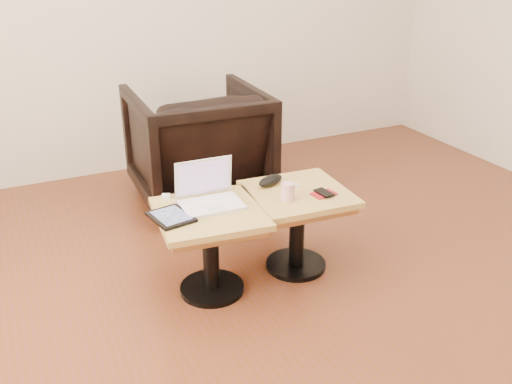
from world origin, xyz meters
name	(u,v)px	position (x,y,z in m)	size (l,w,h in m)	color
room_shell	(343,23)	(0.00, 0.00, 1.35)	(4.52, 4.52, 2.71)	brown
side_table_left	(210,231)	(-0.43, 0.40, 0.34)	(0.55, 0.55, 0.46)	black
side_table_right	(297,211)	(0.07, 0.42, 0.34)	(0.53, 0.53, 0.46)	black
laptop	(209,196)	(-0.40, 0.48, 0.50)	(0.30, 0.24, 0.21)	white
tablet	(171,217)	(-0.62, 0.40, 0.46)	(0.20, 0.24, 0.02)	black
charging_adapter	(166,197)	(-0.58, 0.62, 0.47)	(0.04, 0.04, 0.02)	white
glasses_case	(270,180)	(-0.03, 0.55, 0.48)	(0.16, 0.07, 0.05)	black
striped_cup	(288,191)	(-0.03, 0.35, 0.50)	(0.07, 0.07, 0.09)	#BE5776
earbuds_tangle	(295,185)	(0.08, 0.48, 0.46)	(0.07, 0.06, 0.01)	white
phone_on_sleeve	(324,193)	(0.16, 0.33, 0.46)	(0.13, 0.11, 0.01)	maroon
armchair	(198,145)	(-0.09, 1.49, 0.39)	(0.83, 0.85, 0.78)	black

